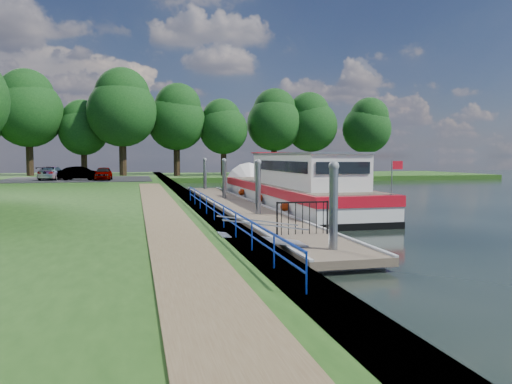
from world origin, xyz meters
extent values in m
plane|color=black|center=(0.00, 0.00, 0.00)|extent=(160.00, 160.00, 0.00)
cube|color=#473D2D|center=(-2.55, 15.00, 0.39)|extent=(1.10, 90.00, 0.78)
cube|color=#1E4313|center=(12.00, 52.00, 0.30)|extent=(60.00, 18.00, 0.60)
cube|color=brown|center=(-4.40, 8.00, 0.80)|extent=(1.60, 40.00, 0.05)
cube|color=black|center=(-11.00, 38.00, 0.81)|extent=(14.00, 12.00, 0.06)
cube|color=#0C2DBF|center=(-2.75, 3.00, 1.48)|extent=(0.04, 18.00, 0.04)
cube|color=#0C2DBF|center=(-2.75, 3.00, 1.12)|extent=(0.03, 18.00, 0.03)
cylinder|color=#0C2DBF|center=(-2.75, -6.00, 1.14)|extent=(0.04, 0.04, 0.72)
cylinder|color=#0C2DBF|center=(-2.75, -4.00, 1.14)|extent=(0.04, 0.04, 0.72)
cylinder|color=#0C2DBF|center=(-2.75, -2.00, 1.14)|extent=(0.04, 0.04, 0.72)
cylinder|color=#0C2DBF|center=(-2.75, 0.00, 1.14)|extent=(0.04, 0.04, 0.72)
cylinder|color=#0C2DBF|center=(-2.75, 2.00, 1.14)|extent=(0.04, 0.04, 0.72)
cylinder|color=#0C2DBF|center=(-2.75, 4.00, 1.14)|extent=(0.04, 0.04, 0.72)
cylinder|color=#0C2DBF|center=(-2.75, 6.00, 1.14)|extent=(0.04, 0.04, 0.72)
cylinder|color=#0C2DBF|center=(-2.75, 8.00, 1.14)|extent=(0.04, 0.04, 0.72)
cylinder|color=#0C2DBF|center=(-2.75, 10.00, 1.14)|extent=(0.04, 0.04, 0.72)
cylinder|color=#0C2DBF|center=(-2.75, 12.00, 1.14)|extent=(0.04, 0.04, 0.72)
cube|color=brown|center=(0.00, 13.00, 0.28)|extent=(2.50, 30.00, 0.24)
cube|color=#9EA0A3|center=(0.00, 1.00, 0.05)|extent=(2.30, 5.00, 0.30)
cube|color=#9EA0A3|center=(0.00, 9.00, 0.05)|extent=(2.30, 5.00, 0.30)
cube|color=#9EA0A3|center=(0.00, 17.00, 0.05)|extent=(2.30, 5.00, 0.30)
cube|color=#9EA0A3|center=(0.00, 25.00, 0.05)|extent=(2.30, 5.00, 0.30)
cube|color=#9EA0A3|center=(1.19, 13.00, 0.43)|extent=(0.12, 30.00, 0.06)
cube|color=#9EA0A3|center=(-1.19, 13.00, 0.43)|extent=(0.12, 30.00, 0.06)
cylinder|color=gray|center=(0.00, -0.50, 1.10)|extent=(0.26, 0.26, 3.40)
sphere|color=gray|center=(0.00, -0.50, 2.80)|extent=(0.30, 0.30, 0.30)
cylinder|color=gray|center=(0.00, 8.50, 1.10)|extent=(0.26, 0.26, 3.40)
sphere|color=gray|center=(0.00, 8.50, 2.80)|extent=(0.30, 0.30, 0.30)
cylinder|color=gray|center=(0.00, 17.50, 1.10)|extent=(0.26, 0.26, 3.40)
sphere|color=gray|center=(0.00, 17.50, 2.80)|extent=(0.30, 0.30, 0.30)
cylinder|color=gray|center=(0.00, 26.50, 1.10)|extent=(0.26, 0.26, 3.40)
sphere|color=gray|center=(0.00, 26.50, 2.80)|extent=(0.30, 0.30, 0.30)
cube|color=#A5A8AD|center=(-1.85, 0.50, 0.60)|extent=(2.58, 1.00, 0.43)
cube|color=#A5A8AD|center=(-1.85, 0.02, 1.10)|extent=(2.58, 0.04, 0.41)
cube|color=#A5A8AD|center=(-1.85, 0.98, 1.10)|extent=(2.58, 0.04, 0.41)
cube|color=black|center=(-0.90, 2.20, 0.98)|extent=(0.05, 0.05, 1.15)
cube|color=black|center=(0.90, 2.20, 0.98)|extent=(0.05, 0.05, 1.15)
cube|color=black|center=(0.00, 2.20, 1.52)|extent=(1.85, 0.05, 0.05)
cube|color=black|center=(-0.75, 2.20, 0.98)|extent=(0.02, 0.02, 1.10)
cube|color=black|center=(-0.50, 2.20, 0.98)|extent=(0.02, 0.02, 1.10)
cube|color=black|center=(-0.25, 2.20, 0.98)|extent=(0.02, 0.02, 1.10)
cube|color=black|center=(0.00, 2.20, 0.98)|extent=(0.02, 0.02, 1.10)
cube|color=black|center=(0.25, 2.20, 0.98)|extent=(0.02, 0.02, 1.10)
cube|color=black|center=(0.50, 2.20, 0.98)|extent=(0.02, 0.02, 1.10)
cube|color=black|center=(0.75, 2.20, 0.98)|extent=(0.02, 0.02, 1.10)
cube|color=black|center=(3.60, 15.14, 0.02)|extent=(4.00, 20.00, 0.55)
cube|color=silver|center=(3.60, 15.14, 0.62)|extent=(3.96, 19.90, 0.65)
cube|color=red|center=(3.60, 15.14, 1.18)|extent=(4.04, 20.00, 0.48)
cube|color=brown|center=(3.60, 15.14, 1.42)|extent=(3.68, 19.20, 0.04)
cone|color=silver|center=(3.60, 25.54, 0.55)|extent=(4.00, 1.50, 4.00)
cube|color=silver|center=(3.60, 12.64, 2.30)|extent=(3.00, 11.00, 1.75)
cube|color=gray|center=(3.60, 12.64, 3.22)|extent=(3.10, 11.20, 0.10)
cube|color=black|center=(2.08, 12.64, 2.55)|extent=(0.04, 10.00, 0.55)
cube|color=black|center=(5.12, 12.64, 2.55)|extent=(0.04, 10.00, 0.55)
cube|color=black|center=(3.60, 18.19, 2.55)|extent=(2.60, 0.04, 0.55)
cube|color=black|center=(3.60, 7.09, 2.55)|extent=(2.60, 0.04, 0.55)
cube|color=red|center=(3.60, 17.84, 3.30)|extent=(3.20, 1.60, 0.06)
cylinder|color=gray|center=(5.10, 5.44, 2.15)|extent=(0.05, 0.05, 1.50)
cube|color=red|center=(5.35, 5.44, 2.70)|extent=(0.50, 0.02, 0.35)
sphere|color=#E43C0C|center=(1.48, 9.14, 0.65)|extent=(0.44, 0.44, 0.44)
sphere|color=#E43C0C|center=(1.48, 14.14, 0.65)|extent=(0.44, 0.44, 0.44)
sphere|color=#E43C0C|center=(1.48, 19.14, 0.65)|extent=(0.44, 0.44, 0.44)
imported|color=#594C47|center=(2.40, 8.02, 2.30)|extent=(0.60, 0.73, 1.72)
cylinder|color=#332316|center=(-17.49, 49.36, 2.70)|extent=(0.83, 0.83, 4.21)
sphere|color=#0F3411|center=(-17.49, 49.36, 8.08)|extent=(7.95, 7.95, 7.95)
sphere|color=#0F3411|center=(-17.71, 49.47, 10.07)|extent=(6.31, 6.31, 6.31)
cylinder|color=#332316|center=(-11.50, 49.87, 2.15)|extent=(0.70, 0.70, 3.10)
sphere|color=#0F3411|center=(-11.50, 49.87, 6.11)|extent=(5.85, 5.85, 5.85)
sphere|color=#0F3411|center=(-11.67, 50.04, 7.57)|extent=(4.65, 4.65, 4.65)
cylinder|color=#332316|center=(-6.89, 47.36, 2.75)|extent=(0.84, 0.84, 4.29)
sphere|color=#0F3411|center=(-6.89, 47.36, 8.23)|extent=(8.10, 8.10, 8.10)
sphere|color=#0F3411|center=(-6.84, 47.51, 10.25)|extent=(6.44, 6.44, 6.44)
cylinder|color=#332316|center=(-0.41, 49.36, 2.52)|extent=(0.79, 0.79, 3.83)
sphere|color=#0F3411|center=(-0.41, 49.36, 7.42)|extent=(7.24, 7.24, 7.24)
sphere|color=#0F3411|center=(-0.22, 49.13, 9.23)|extent=(5.75, 5.75, 5.75)
cylinder|color=#332316|center=(5.49, 49.09, 2.23)|extent=(0.72, 0.72, 3.26)
sphere|color=#0F3411|center=(5.49, 49.09, 6.40)|extent=(6.16, 6.16, 6.16)
sphere|color=#0F3411|center=(5.30, 49.34, 7.93)|extent=(4.89, 4.89, 4.89)
cylinder|color=#332316|center=(12.25, 49.38, 2.49)|extent=(0.78, 0.78, 3.77)
sphere|color=#0F3411|center=(12.25, 49.38, 7.31)|extent=(7.13, 7.13, 7.13)
sphere|color=#0F3411|center=(12.38, 49.62, 9.09)|extent=(5.66, 5.66, 5.66)
cylinder|color=#332316|center=(17.42, 49.40, 2.42)|extent=(0.77, 0.77, 3.65)
sphere|color=#0F3411|center=(17.42, 49.40, 7.09)|extent=(6.89, 6.89, 6.89)
sphere|color=#0F3411|center=(17.07, 49.41, 8.81)|extent=(5.47, 5.47, 5.47)
cylinder|color=#332316|center=(24.52, 47.52, 2.30)|extent=(0.74, 0.74, 3.41)
sphere|color=#0F3411|center=(24.52, 47.52, 6.66)|extent=(6.43, 6.43, 6.43)
sphere|color=#0F3411|center=(24.75, 47.30, 8.26)|extent=(5.11, 5.11, 5.11)
imported|color=#999999|center=(-8.42, 35.23, 1.46)|extent=(1.59, 3.72, 1.25)
imported|color=#999999|center=(-10.50, 35.46, 1.47)|extent=(4.06, 2.24, 1.27)
imported|color=#999999|center=(-13.17, 36.92, 1.47)|extent=(2.50, 4.63, 1.28)
camera|label=1|loc=(-5.50, -13.76, 3.08)|focal=35.00mm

